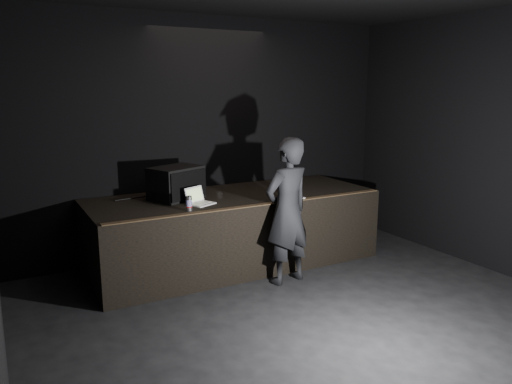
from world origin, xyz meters
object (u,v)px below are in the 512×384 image
object	(u,v)px
beer_can	(189,203)
person	(287,211)
stage_riser	(234,229)
laptop	(199,200)
stage_monitor	(177,183)

from	to	relation	value
beer_can	person	bearing A→B (deg)	-18.41
stage_riser	beer_can	world-z (taller)	beer_can
stage_riser	laptop	size ratio (longest dim) A/B	10.05
beer_can	laptop	bearing A→B (deg)	49.19
laptop	person	xyz separation A→B (m)	(0.93, -0.67, -0.12)
stage_riser	person	bearing A→B (deg)	-72.69
stage_monitor	laptop	bearing A→B (deg)	-92.27
stage_riser	person	world-z (taller)	person
stage_monitor	person	size ratio (longest dim) A/B	0.42
stage_monitor	beer_can	size ratio (longest dim) A/B	4.29
stage_riser	laptop	world-z (taller)	laptop
stage_monitor	person	bearing A→B (deg)	-67.83
beer_can	person	world-z (taller)	person
stage_monitor	laptop	size ratio (longest dim) A/B	1.98
person	stage_riser	bearing A→B (deg)	-84.14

